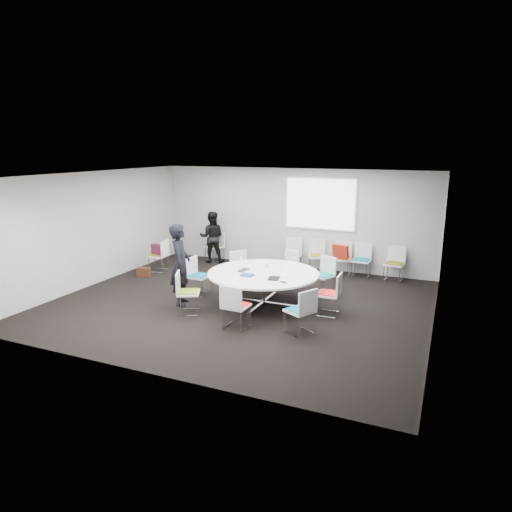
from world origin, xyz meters
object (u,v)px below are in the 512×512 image
at_px(chair_back_e, 394,270).
at_px(chair_person_back, 215,252).
at_px(chair_ring_f, 188,300).
at_px(conference_table, 263,280).
at_px(chair_back_a, 293,260).
at_px(chair_ring_c, 287,275).
at_px(chair_ring_g, 236,315).
at_px(cup, 266,265).
at_px(chair_ring_d, 242,276).
at_px(chair_ring_a, 329,302).
at_px(person_back, 212,237).
at_px(laptop, 245,270).
at_px(chair_back_d, 361,267).
at_px(chair_ring_b, 322,283).
at_px(chair_back_b, 317,262).
at_px(chair_back_c, 342,265).
at_px(brown_bag, 144,272).
at_px(chair_ring_e, 199,283).
at_px(chair_spare_left, 159,261).
at_px(person_main, 180,265).
at_px(chair_ring_h, 300,319).
at_px(maroon_bag, 158,249).

bearing_deg(chair_back_e, chair_person_back, 5.66).
height_order(chair_ring_f, chair_person_back, same).
xyz_separation_m(conference_table, chair_back_a, (-0.35, 3.07, -0.28)).
relative_size(conference_table, chair_ring_c, 2.75).
bearing_deg(chair_ring_g, chair_person_back, 124.92).
height_order(chair_ring_g, cup, chair_ring_g).
distance_m(conference_table, chair_person_back, 4.19).
relative_size(chair_ring_d, chair_ring_g, 1.00).
height_order(chair_ring_a, chair_back_a, same).
relative_size(person_back, laptop, 4.53).
bearing_deg(chair_back_d, chair_ring_g, 72.98).
relative_size(chair_ring_a, cup, 9.78).
distance_m(chair_ring_b, chair_ring_g, 2.86).
height_order(chair_ring_a, chair_person_back, same).
relative_size(chair_ring_g, person_back, 0.58).
distance_m(chair_ring_f, chair_back_e, 5.51).
xyz_separation_m(chair_back_a, chair_back_e, (2.75, -0.04, 0.00)).
bearing_deg(chair_back_b, chair_back_c, 157.91).
bearing_deg(brown_bag, cup, -5.74).
xyz_separation_m(chair_ring_e, chair_spare_left, (-2.06, 1.36, 0.00)).
bearing_deg(chair_ring_c, chair_back_b, -78.21).
height_order(chair_back_a, brown_bag, chair_back_a).
relative_size(conference_table, person_main, 1.35).
distance_m(chair_ring_h, chair_back_e, 4.40).
distance_m(chair_ring_g, chair_ring_h, 1.22).
bearing_deg(person_back, chair_back_e, 158.90).
bearing_deg(chair_person_back, chair_back_e, -156.21).
height_order(chair_back_b, cup, chair_back_b).
bearing_deg(chair_spare_left, chair_back_a, -72.71).
distance_m(chair_ring_b, chair_spare_left, 4.70).
bearing_deg(chair_ring_a, cup, 72.30).
xyz_separation_m(chair_back_e, person_back, (-5.25, -0.12, 0.49)).
distance_m(chair_ring_h, maroon_bag, 5.62).
bearing_deg(chair_back_e, person_back, 7.45).
height_order(chair_back_d, chair_person_back, same).
bearing_deg(chair_spare_left, chair_back_e, -84.19).
bearing_deg(chair_ring_g, chair_spare_left, 145.03).
bearing_deg(chair_back_a, chair_back_b, 164.99).
bearing_deg(person_back, chair_back_c, 159.76).
relative_size(chair_back_a, maroon_bag, 2.20).
bearing_deg(chair_ring_d, brown_bag, -47.28).
xyz_separation_m(chair_ring_g, person_main, (-1.70, 0.77, 0.62)).
xyz_separation_m(chair_ring_b, chair_ring_f, (-2.22, -2.35, 0.00)).
height_order(chair_ring_a, brown_bag, chair_ring_a).
height_order(chair_person_back, person_back, person_back).
height_order(chair_ring_a, person_back, person_back).
bearing_deg(chair_ring_h, conference_table, 73.91).
bearing_deg(chair_ring_g, chair_back_c, 79.94).
distance_m(chair_ring_b, chair_ring_h, 2.47).
bearing_deg(chair_ring_e, chair_ring_g, 51.73).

